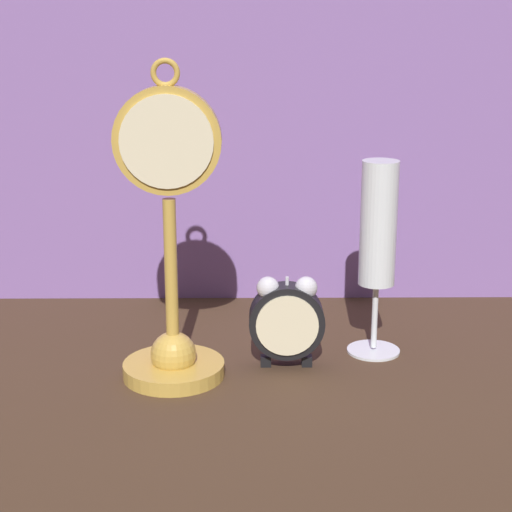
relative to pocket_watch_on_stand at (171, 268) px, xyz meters
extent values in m
plane|color=#422D1E|center=(0.09, -0.05, -0.13)|extent=(4.00, 4.00, 0.00)
cube|color=#8460A8|center=(0.09, 0.27, 0.23)|extent=(1.47, 0.01, 0.70)
cylinder|color=gold|center=(0.00, 0.00, -0.12)|extent=(0.11, 0.11, 0.02)
sphere|color=gold|center=(0.00, 0.00, -0.10)|extent=(0.05, 0.05, 0.05)
cylinder|color=gold|center=(0.00, 0.00, -0.02)|extent=(0.01, 0.01, 0.19)
cylinder|color=gold|center=(0.00, 0.00, 0.14)|extent=(0.11, 0.02, 0.11)
cylinder|color=beige|center=(0.00, -0.01, 0.14)|extent=(0.10, 0.00, 0.10)
torus|color=gold|center=(0.00, 0.00, 0.20)|extent=(0.03, 0.01, 0.03)
cube|color=black|center=(0.10, 0.03, -0.12)|extent=(0.01, 0.01, 0.01)
cube|color=black|center=(0.15, 0.03, -0.12)|extent=(0.01, 0.01, 0.01)
cylinder|color=black|center=(0.13, 0.03, -0.07)|extent=(0.09, 0.03, 0.09)
cylinder|color=beige|center=(0.13, 0.01, -0.07)|extent=(0.07, 0.00, 0.07)
sphere|color=silver|center=(0.10, 0.03, -0.03)|extent=(0.03, 0.03, 0.03)
sphere|color=silver|center=(0.15, 0.03, -0.03)|extent=(0.03, 0.03, 0.03)
cylinder|color=silver|center=(0.13, 0.03, -0.03)|extent=(0.00, 0.00, 0.02)
cylinder|color=silver|center=(0.23, 0.07, -0.12)|extent=(0.06, 0.06, 0.01)
cylinder|color=silver|center=(0.23, 0.07, -0.08)|extent=(0.01, 0.01, 0.08)
cylinder|color=white|center=(0.23, 0.07, 0.03)|extent=(0.04, 0.04, 0.14)
cylinder|color=#E5D17F|center=(0.23, 0.07, 0.01)|extent=(0.04, 0.04, 0.09)
camera|label=1|loc=(0.08, -0.87, 0.27)|focal=60.00mm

